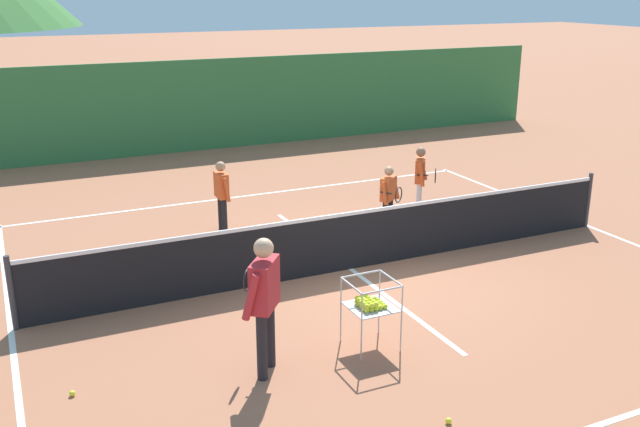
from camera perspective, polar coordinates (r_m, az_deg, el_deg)
ground_plane at (r=11.59m, az=2.45°, el=-4.45°), size 120.00×120.00×0.00m
line_baseline_far at (r=15.65m, az=-5.42°, el=1.48°), size 10.20×0.08×0.01m
line_sideline_west at (r=10.47m, az=-23.51°, el=-8.55°), size 0.08×9.60×0.01m
line_sideline_east at (r=14.52m, az=20.64°, el=-0.93°), size 0.08×9.60×0.01m
line_service_center at (r=11.58m, az=2.45°, el=-4.44°), size 0.08×6.26×0.01m
tennis_net at (r=11.40m, az=2.49°, el=-2.13°), size 10.14×0.08×1.05m
instructor at (r=8.25m, az=-4.50°, el=-6.40°), size 0.59×0.82×1.69m
student_0 at (r=13.18m, az=-7.87°, el=1.88°), size 0.25×0.53×1.34m
student_1 at (r=13.08m, az=5.53°, el=1.63°), size 0.50×0.64×1.26m
student_2 at (r=14.17m, az=8.05°, el=3.09°), size 0.47×0.73×1.37m
ball_cart at (r=8.98m, az=4.01°, el=-7.23°), size 0.58×0.58×0.90m
tennis_ball_2 at (r=8.67m, az=-19.21°, el=-13.44°), size 0.07×0.07×0.07m
tennis_ball_4 at (r=7.89m, az=10.25°, el=-16.01°), size 0.07×0.07×0.07m
windscreen_fence at (r=19.90m, az=-10.29°, el=8.46°), size 22.44×0.08×2.48m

